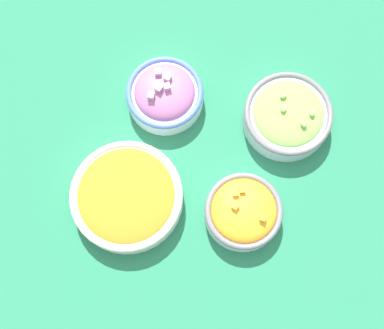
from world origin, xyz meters
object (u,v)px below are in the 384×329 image
Objects in this scene: bowl_squash at (243,212)px; bowl_lettuce at (287,116)px; bowl_red_onion at (165,94)px; bowl_carrots at (127,197)px.

bowl_lettuce is at bearing -112.87° from bowl_squash.
bowl_carrots is at bearing 74.23° from bowl_red_onion.
bowl_carrots is 0.36m from bowl_lettuce.
bowl_red_onion is at bearing -7.84° from bowl_lettuce.
bowl_red_onion is 1.05× the size of bowl_squash.
bowl_red_onion reaches higher than bowl_lettuce.
bowl_red_onion is at bearing -105.77° from bowl_carrots.
bowl_carrots is 1.22× the size of bowl_lettuce.
bowl_squash is 0.23m from bowl_carrots.
bowl_squash is at bearing 175.31° from bowl_carrots.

